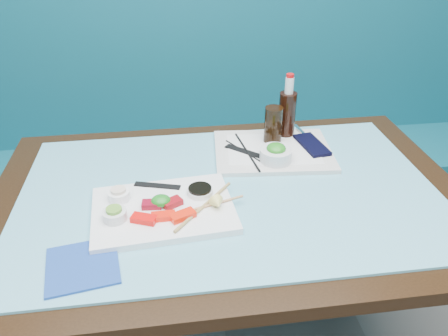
{
  "coord_description": "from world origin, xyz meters",
  "views": [
    {
      "loc": [
        -0.16,
        0.4,
        1.49
      ],
      "look_at": [
        -0.01,
        1.51,
        0.8
      ],
      "focal_mm": 35.0,
      "sensor_mm": 36.0,
      "label": 1
    }
  ],
  "objects": [
    {
      "name": "cola_bottle_cap",
      "position": [
        0.25,
        1.75,
        0.99
      ],
      "size": [
        0.03,
        0.03,
        0.01
      ],
      "primitive_type": "cylinder",
      "rotation": [
        0.0,
        0.0,
        -0.03
      ],
      "color": "red",
      "rests_on": "cola_bottle_neck"
    },
    {
      "name": "navy_pouch",
      "position": [
        0.31,
        1.65,
        0.78
      ],
      "size": [
        0.09,
        0.17,
        0.01
      ],
      "primitive_type": "cube",
      "rotation": [
        0.0,
        0.0,
        0.17
      ],
      "color": "black",
      "rests_on": "serving_tray"
    },
    {
      "name": "black_chopstick_b",
      "position": [
        0.09,
        1.64,
        0.78
      ],
      "size": [
        0.04,
        0.26,
        0.01
      ],
      "primitive_type": "cylinder",
      "rotation": [
        1.57,
        0.0,
        0.13
      ],
      "color": "black",
      "rests_on": "serving_tray"
    },
    {
      "name": "salmon_mid",
      "position": [
        -0.19,
        1.32,
        0.79
      ],
      "size": [
        0.06,
        0.03,
        0.02
      ],
      "primitive_type": "cube",
      "rotation": [
        0.0,
        0.0,
        0.02
      ],
      "color": "#FF1D0A",
      "rests_on": "sashimi_plate"
    },
    {
      "name": "dining_table",
      "position": [
        0.0,
        1.45,
        0.67
      ],
      "size": [
        1.4,
        0.9,
        0.75
      ],
      "color": "black",
      "rests_on": "ground"
    },
    {
      "name": "soy_fill",
      "position": [
        -0.09,
        1.42,
        0.8
      ],
      "size": [
        0.08,
        0.08,
        0.01
      ],
      "primitive_type": "cylinder",
      "rotation": [
        0.0,
        0.0,
        -0.29
      ],
      "color": "black",
      "rests_on": "soy_dish"
    },
    {
      "name": "seaweed_salad",
      "position": [
        0.17,
        1.58,
        0.82
      ],
      "size": [
        0.08,
        0.08,
        0.03
      ],
      "primitive_type": "ellipsoid",
      "rotation": [
        0.0,
        0.0,
        -0.25
      ],
      "color": "#25821E",
      "rests_on": "seaweed_bowl"
    },
    {
      "name": "salmon_right",
      "position": [
        -0.14,
        1.31,
        0.79
      ],
      "size": [
        0.07,
        0.06,
        0.02
      ],
      "primitive_type": "cube",
      "rotation": [
        0.0,
        0.0,
        0.43
      ],
      "color": "#FF220A",
      "rests_on": "sashimi_plate"
    },
    {
      "name": "fork",
      "position": [
        0.31,
        1.76,
        0.78
      ],
      "size": [
        0.03,
        0.1,
        0.01
      ],
      "primitive_type": "cylinder",
      "rotation": [
        1.57,
        0.0,
        0.16
      ],
      "color": "white",
      "rests_on": "serving_tray"
    },
    {
      "name": "blue_napkin",
      "position": [
        -0.39,
        1.19,
        0.76
      ],
      "size": [
        0.19,
        0.19,
        0.01
      ],
      "primitive_type": "cube",
      "rotation": [
        0.0,
        0.0,
        0.16
      ],
      "color": "#1A3F93",
      "rests_on": "glass_top"
    },
    {
      "name": "salmon_left",
      "position": [
        -0.24,
        1.31,
        0.79
      ],
      "size": [
        0.07,
        0.05,
        0.02
      ],
      "primitive_type": "cube",
      "rotation": [
        0.0,
        0.0,
        -0.39
      ],
      "color": "red",
      "rests_on": "sashimi_plate"
    },
    {
      "name": "soy_dish",
      "position": [
        -0.09,
        1.42,
        0.78
      ],
      "size": [
        0.09,
        0.09,
        0.01
      ],
      "primitive_type": "cylinder",
      "rotation": [
        0.0,
        0.0,
        0.33
      ],
      "color": "white",
      "rests_on": "sashimi_plate"
    },
    {
      "name": "chopstick_sleeve",
      "position": [
        -0.21,
        1.47,
        0.78
      ],
      "size": [
        0.14,
        0.06,
        0.0
      ],
      "primitive_type": "cube",
      "rotation": [
        0.0,
        0.0,
        -0.29
      ],
      "color": "black",
      "rests_on": "sashimi_plate"
    },
    {
      "name": "paper_placemat",
      "position": [
        0.18,
        1.65,
        0.77
      ],
      "size": [
        0.33,
        0.25,
        0.0
      ],
      "primitive_type": "cube",
      "rotation": [
        0.0,
        0.0,
        -0.11
      ],
      "color": "white",
      "rests_on": "serving_tray"
    },
    {
      "name": "cola_glass",
      "position": [
        0.19,
        1.71,
        0.84
      ],
      "size": [
        0.07,
        0.07,
        0.13
      ],
      "primitive_type": "cylinder",
      "rotation": [
        0.0,
        0.0,
        0.18
      ],
      "color": "black",
      "rests_on": "serving_tray"
    },
    {
      "name": "wasabi_fill",
      "position": [
        -0.32,
        1.33,
        0.81
      ],
      "size": [
        0.05,
        0.05,
        0.01
      ],
      "primitive_type": "cylinder",
      "rotation": [
        0.0,
        0.0,
        0.23
      ],
      "color": "#65A234",
      "rests_on": "ramekin_wasabi"
    },
    {
      "name": "cola_bottle_neck",
      "position": [
        0.25,
        1.75,
        0.96
      ],
      "size": [
        0.04,
        0.04,
        0.06
      ],
      "primitive_type": "cylinder",
      "rotation": [
        0.0,
        0.0,
        0.42
      ],
      "color": "white",
      "rests_on": "cola_bottle_body"
    },
    {
      "name": "lemon_wedge",
      "position": [
        -0.05,
        1.34,
        0.8
      ],
      "size": [
        0.04,
        0.04,
        0.04
      ],
      "primitive_type": "cone",
      "rotation": [
        1.57,
        0.0,
        0.14
      ],
      "color": "#EFDE71",
      "rests_on": "sashimi_plate"
    },
    {
      "name": "wooden_chopstick_a",
      "position": [
        -0.08,
        1.35,
        0.78
      ],
      "size": [
        0.17,
        0.2,
        0.01
      ],
      "primitive_type": "cylinder",
      "rotation": [
        1.57,
        0.0,
        -0.7
      ],
      "color": "#A4874D",
      "rests_on": "sashimi_plate"
    },
    {
      "name": "tuna_right",
      "position": [
        -0.17,
        1.37,
        0.79
      ],
      "size": [
        0.06,
        0.05,
        0.02
      ],
      "primitive_type": "cube",
      "rotation": [
        0.0,
        0.0,
        0.52
      ],
      "color": "maroon",
      "rests_on": "sashimi_plate"
    },
    {
      "name": "booth_bench",
      "position": [
        0.0,
        2.29,
        0.37
      ],
      "size": [
        3.0,
        0.56,
        1.17
      ],
      "color": "#105665",
      "rests_on": "ground"
    },
    {
      "name": "sashimi_plate",
      "position": [
        -0.19,
        1.37,
        0.77
      ],
      "size": [
        0.4,
        0.3,
        0.02
      ],
      "primitive_type": "cube",
      "rotation": [
        0.0,
        0.0,
        0.08
      ],
      "color": "white",
      "rests_on": "glass_top"
    },
    {
      "name": "cola_bottle_body",
      "position": [
        0.25,
        1.75,
        0.84
      ],
      "size": [
        0.07,
        0.07,
        0.17
      ],
      "primitive_type": "cylinder",
      "rotation": [
        0.0,
        0.0,
        -0.19
      ],
      "color": "black",
      "rests_on": "glass_top"
    },
    {
      "name": "seaweed_garnish",
      "position": [
        -0.2,
        1.38,
        0.79
      ],
      "size": [
        0.06,
        0.05,
        0.03
      ],
      "primitive_type": "ellipsoid",
      "rotation": [
        0.0,
        0.0,
        -0.06
      ],
      "color": "#1B791C",
      "rests_on": "sashimi_plate"
    },
    {
      "name": "seaweed_bowl",
      "position": [
        0.17,
        1.58,
        0.79
      ],
      "size": [
        0.13,
        0.13,
        0.04
      ],
      "primitive_type": "cylinder",
      "rotation": [
        0.0,
        0.0,
        -0.38
      ],
      "color": "silver",
      "rests_on": "serving_tray"
    },
    {
      "name": "glass_top",
      "position": [
        0.0,
        1.45,
        0.75
      ],
      "size": [
        1.22,
        0.76,
        0.01
      ],
      "primitive_type": "cube",
      "color": "#66B6CC",
      "rests_on": "dining_table"
    },
    {
      "name": "black_chopstick_a",
      "position": [
        0.08,
        1.64,
        0.78
      ],
      "size": [
        0.1,
        0.17,
        0.01
      ],
      "primitive_type": "cylinder",
      "rotation": [
        1.57,
        0.0,
        0.52
      ],
      "color": "black",
      "rests_on": "serving_tray"
    },
    {
      "name": "ginger_fill",
      "position": [
        -0.31,
        1.42,
        0.81
      ],
      "size": [
        0.05,
        0.05,
        0.01
      ],
      "primitive_type": "cylinder",
      "rotation": [
        0.0,
        0.0,
        0.38
      ],
      "color": "beige",
      "rests_on": "ramekin_ginger"
    },
    {
      "name": "wooden_chopstick_b",
      "position": [
        -0.07,
        1.35,
        0.78
      ],
      "size": [
        0.21,
        0.07,
        0.01
      ],
      "primitive_type": "cylinder",
      "rotation": [
        1.57,
        0.0,
        -1.27
      ],
      "color": "tan",
      "rests_on": "sashimi_plate"
    },
    {
      "name": "tuna_left",
      "position": [
        -0.22,
        1.37,
        0.79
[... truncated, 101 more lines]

